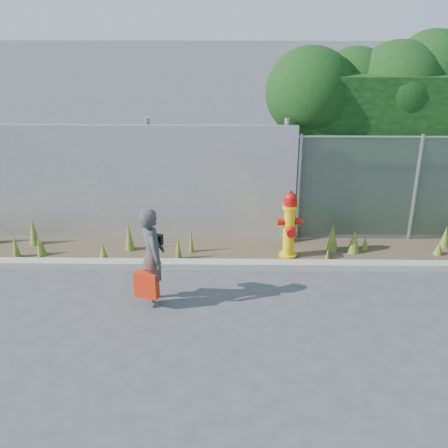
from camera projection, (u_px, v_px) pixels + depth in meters
ground at (244, 328)px, 8.01m from camera, size 80.00×80.00×0.00m
curb at (242, 265)px, 9.63m from camera, size 16.00×0.22×0.12m
weed_strip at (231, 244)px, 10.22m from camera, size 16.00×1.30×0.54m
corrugated_fence at (66, 183)px, 10.36m from camera, size 8.50×0.21×2.30m
fire_hydrant at (289, 226)px, 9.78m from camera, size 0.42×0.38×1.26m
woman at (152, 257)px, 8.35m from camera, size 0.54×0.65×1.54m
red_tote_bag at (146, 285)px, 8.35m from camera, size 0.36×0.13×0.48m
black_shoulder_bag at (156, 239)px, 8.47m from camera, size 0.22×0.09×0.16m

